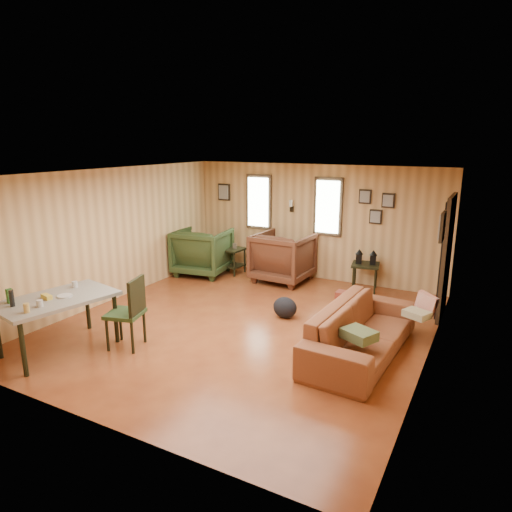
{
  "coord_description": "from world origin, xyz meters",
  "views": [
    {
      "loc": [
        3.37,
        -5.91,
        2.87
      ],
      "look_at": [
        0.0,
        0.4,
        1.05
      ],
      "focal_mm": 32.0,
      "sensor_mm": 36.0,
      "label": 1
    }
  ],
  "objects": [
    {
      "name": "backpack",
      "position": [
        0.44,
        0.59,
        0.18
      ],
      "size": [
        0.46,
        0.38,
        0.35
      ],
      "rotation": [
        0.0,
        0.0,
        -0.2
      ],
      "color": "black",
      "rests_on": "ground"
    },
    {
      "name": "recliner_brown",
      "position": [
        -0.45,
        2.44,
        0.56
      ],
      "size": [
        1.14,
        1.07,
        1.13
      ],
      "primitive_type": "imported",
      "rotation": [
        0.0,
        0.0,
        3.1
      ],
      "color": "#4C2717",
      "rests_on": "ground"
    },
    {
      "name": "sofa",
      "position": [
        1.92,
        -0.13,
        0.46
      ],
      "size": [
        0.82,
        2.4,
        0.93
      ],
      "primitive_type": "imported",
      "rotation": [
        0.0,
        0.0,
        1.52
      ],
      "color": "brown",
      "rests_on": "ground"
    },
    {
      "name": "recliner_green",
      "position": [
        -2.22,
        2.08,
        0.55
      ],
      "size": [
        1.22,
        1.16,
        1.11
      ],
      "primitive_type": "imported",
      "rotation": [
        0.0,
        0.0,
        -2.99
      ],
      "color": "#29391A",
      "rests_on": "ground"
    },
    {
      "name": "dining_chair",
      "position": [
        -1.02,
        -1.45,
        0.58
      ],
      "size": [
        0.58,
        0.58,
        1.03
      ],
      "rotation": [
        0.0,
        0.0,
        0.28
      ],
      "color": "#29391A",
      "rests_on": "ground"
    },
    {
      "name": "sofa_pillows",
      "position": [
        2.29,
        0.04,
        0.5
      ],
      "size": [
        1.03,
        1.69,
        0.35
      ],
      "rotation": [
        0.0,
        0.0,
        -0.44
      ],
      "color": "#474F2C",
      "rests_on": "sofa"
    },
    {
      "name": "cooler",
      "position": [
        1.11,
        1.72,
        0.11
      ],
      "size": [
        0.31,
        0.23,
        0.22
      ],
      "rotation": [
        0.0,
        0.0,
        -0.03
      ],
      "color": "maroon",
      "rests_on": "ground"
    },
    {
      "name": "room",
      "position": [
        0.17,
        0.27,
        1.21
      ],
      "size": [
        5.54,
        6.04,
        2.44
      ],
      "color": "brown",
      "rests_on": "ground"
    },
    {
      "name": "dining_table",
      "position": [
        -1.85,
        -2.0,
        0.7
      ],
      "size": [
        1.2,
        1.67,
        1.0
      ],
      "rotation": [
        0.0,
        0.0,
        -0.21
      ],
      "color": "gray",
      "rests_on": "ground"
    },
    {
      "name": "side_table",
      "position": [
        1.22,
        2.65,
        0.56
      ],
      "size": [
        0.6,
        0.6,
        0.82
      ],
      "rotation": [
        0.0,
        0.0,
        0.19
      ],
      "color": "black",
      "rests_on": "ground"
    },
    {
      "name": "end_table",
      "position": [
        -1.72,
        2.44,
        0.39
      ],
      "size": [
        0.59,
        0.54,
        0.69
      ],
      "rotation": [
        0.0,
        0.0,
        -0.09
      ],
      "color": "black",
      "rests_on": "ground"
    }
  ]
}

